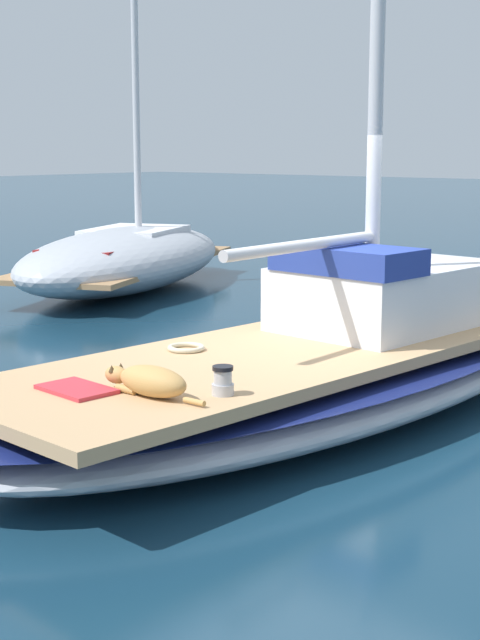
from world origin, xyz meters
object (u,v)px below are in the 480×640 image
(deck_winch, at_px, (223,381))
(coiled_rope, at_px, (186,348))
(deck_towel, at_px, (77,389))
(dog_tan, at_px, (149,381))
(sailboat_main, at_px, (310,378))
(moored_boat_port_side, at_px, (124,257))

(deck_winch, bearing_deg, coiled_rope, 142.14)
(deck_winch, distance_m, deck_towel, 1.06)
(dog_tan, distance_m, deck_winch, 0.52)
(sailboat_main, bearing_deg, moored_boat_port_side, 147.96)
(sailboat_main, distance_m, moored_boat_port_side, 8.02)
(dog_tan, xyz_separation_m, coiled_rope, (-0.81, 1.28, -0.08))
(dog_tan, relative_size, moored_boat_port_side, 0.13)
(coiled_rope, height_order, deck_towel, coiled_rope)
(dog_tan, distance_m, moored_boat_port_side, 9.50)
(moored_boat_port_side, bearing_deg, deck_towel, -46.09)
(deck_towel, bearing_deg, coiled_rope, 101.87)
(sailboat_main, distance_m, coiled_rope, 1.19)
(deck_winch, xyz_separation_m, moored_boat_port_side, (-7.35, 6.13, -0.20))
(deck_winch, bearing_deg, moored_boat_port_side, 140.18)
(sailboat_main, height_order, deck_winch, deck_winch)
(sailboat_main, relative_size, deck_towel, 13.26)
(moored_boat_port_side, bearing_deg, dog_tan, -42.93)
(deck_winch, relative_size, coiled_rope, 0.65)
(deck_towel, xyz_separation_m, moored_boat_port_side, (-6.46, 6.72, -0.12))
(deck_towel, distance_m, moored_boat_port_side, 9.32)
(coiled_rope, xyz_separation_m, deck_towel, (0.32, -1.52, -0.01))
(sailboat_main, xyz_separation_m, deck_towel, (-0.33, -2.46, 0.34))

